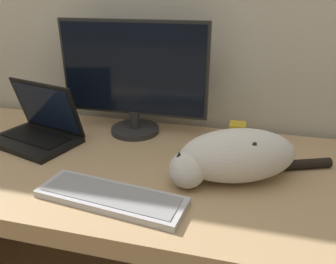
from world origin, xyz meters
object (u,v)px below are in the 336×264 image
at_px(external_keyboard, 111,197).
at_px(cat, 234,155).
at_px(laptop, 38,130).
at_px(monitor, 133,77).

distance_m(external_keyboard, cat, 0.37).
height_order(laptop, external_keyboard, laptop).
xyz_separation_m(laptop, cat, (0.73, -0.10, 0.04)).
bearing_deg(laptop, monitor, 44.00).
xyz_separation_m(external_keyboard, cat, (0.31, 0.19, 0.07)).
relative_size(laptop, external_keyboard, 0.84).
height_order(external_keyboard, cat, cat).
height_order(monitor, laptop, monitor).
bearing_deg(laptop, cat, 8.24).
xyz_separation_m(monitor, cat, (0.41, -0.27, -0.15)).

